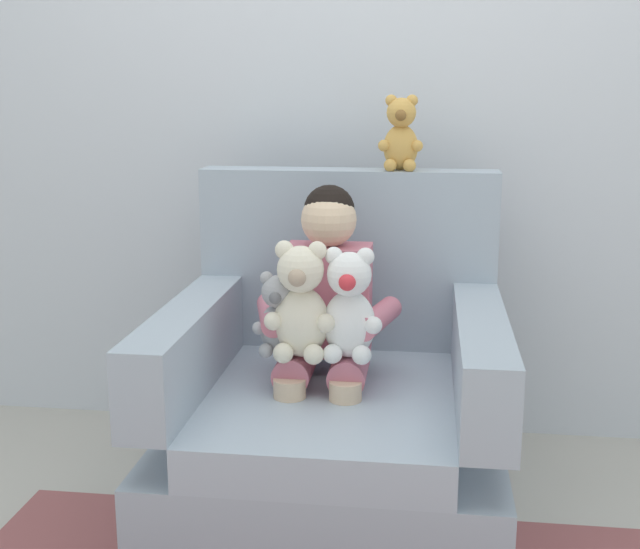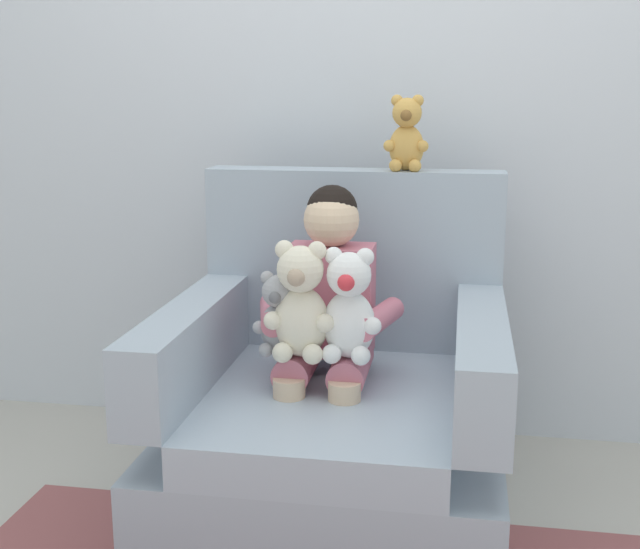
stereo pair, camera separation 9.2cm
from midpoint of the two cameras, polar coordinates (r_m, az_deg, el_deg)
ground_plane at (r=2.66m, az=1.96°, el=-16.13°), size 8.00×8.00×0.00m
back_wall at (r=3.08m, az=4.14°, el=13.03°), size 6.00×0.10×2.60m
armchair at (r=2.57m, az=2.17°, el=-9.37°), size 0.99×0.99×1.02m
seated_child at (r=2.51m, az=1.59°, el=-2.42°), size 0.45×0.39×0.82m
plush_white at (r=2.34m, az=3.11°, el=-2.30°), size 0.19×0.16×0.32m
plush_grey at (r=2.40m, az=-1.75°, el=-2.85°), size 0.15×0.12×0.24m
plush_cream at (r=2.35m, az=-0.22°, el=-2.05°), size 0.20×0.16×0.34m
plush_honey_on_backrest at (r=2.73m, az=6.93°, el=9.44°), size 0.15×0.12×0.24m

